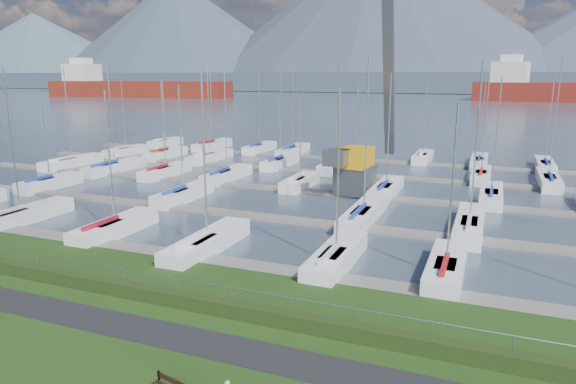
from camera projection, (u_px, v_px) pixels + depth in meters
The scene contains 10 objects.
path at pixel (158, 333), 21.92m from camera, with size 160.00×2.00×0.04m, color black.
water at pixel (470, 97), 259.89m from camera, with size 800.00×540.00×0.20m, color #3C4958.
hedge at pixel (190, 301), 24.20m from camera, with size 80.00×0.70×0.70m, color #203112.
fence at pixel (194, 281), 24.37m from camera, with size 0.04×0.04×80.00m, color gray.
foothill at pixel (476, 82), 321.77m from camera, with size 900.00×80.00×12.00m, color #3F495C.
mountains at pixel (496, 24), 377.48m from camera, with size 1190.00×360.00×115.00m.
docks at pixel (343, 194), 48.20m from camera, with size 90.00×41.60×0.25m.
crane at pixel (364, 134), 48.00m from camera, with size 5.07×13.32×22.35m.
cargo_ship_west at pixel (131, 89), 256.92m from camera, with size 96.18×23.44×21.50m.
sailboat_fleet at pixel (326, 130), 50.39m from camera, with size 73.26×50.50×13.28m.
Camera 1 is at (12.64, -19.49, 10.80)m, focal length 32.00 mm.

